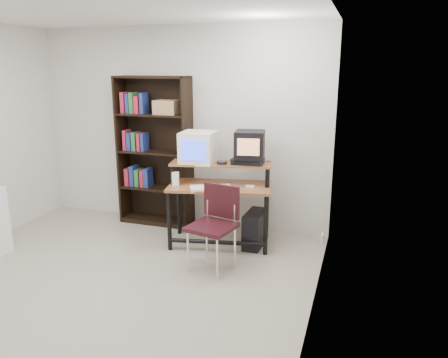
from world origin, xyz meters
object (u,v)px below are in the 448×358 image
(computer_desk, at_px, (220,189))
(school_chair, at_px, (215,218))
(crt_monitor, at_px, (198,147))
(pc_tower, at_px, (255,229))
(crt_tv, at_px, (250,145))
(bookshelf, at_px, (155,150))

(computer_desk, xyz_separation_m, school_chair, (0.16, -0.63, -0.14))
(crt_monitor, bearing_deg, computer_desk, -15.74)
(pc_tower, xyz_separation_m, school_chair, (-0.27, -0.68, 0.34))
(crt_tv, bearing_deg, computer_desk, -163.90)
(school_chair, bearing_deg, crt_monitor, 136.18)
(crt_tv, bearing_deg, pc_tower, -53.47)
(computer_desk, bearing_deg, school_chair, -86.90)
(pc_tower, distance_m, school_chair, 0.80)
(computer_desk, height_order, school_chair, computer_desk)
(computer_desk, distance_m, school_chair, 0.67)
(crt_monitor, xyz_separation_m, bookshelf, (-0.77, 0.39, -0.15))
(pc_tower, bearing_deg, crt_tv, 137.93)
(computer_desk, xyz_separation_m, crt_tv, (0.32, 0.15, 0.52))
(bookshelf, bearing_deg, computer_desk, -22.78)
(computer_desk, bearing_deg, pc_tower, -5.12)
(pc_tower, bearing_deg, computer_desk, -171.88)
(computer_desk, height_order, crt_monitor, crt_monitor)
(computer_desk, xyz_separation_m, pc_tower, (0.43, 0.04, -0.48))
(crt_monitor, distance_m, crt_tv, 0.62)
(pc_tower, bearing_deg, bookshelf, 166.87)
(pc_tower, relative_size, bookshelf, 0.23)
(crt_monitor, distance_m, bookshelf, 0.88)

